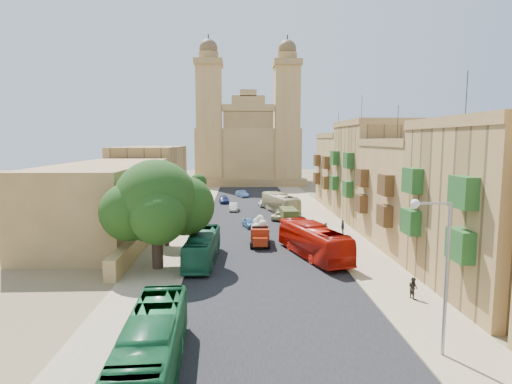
{
  "coord_description": "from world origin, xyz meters",
  "views": [
    {
      "loc": [
        -2.38,
        -32.7,
        11.14
      ],
      "look_at": [
        0.0,
        26.0,
        4.0
      ],
      "focal_mm": 30.0,
      "sensor_mm": 36.0,
      "label": 1
    }
  ],
  "objects": [
    {
      "name": "kerb_west",
      "position": [
        -7.0,
        30.0,
        0.06
      ],
      "size": [
        0.25,
        140.0,
        0.12
      ],
      "primitive_type": "cube",
      "color": "#92805F",
      "rests_on": "ground"
    },
    {
      "name": "car_blue_b",
      "position": [
        -1.73,
        51.01,
        0.64
      ],
      "size": [
        2.68,
        4.1,
        1.28
      ],
      "primitive_type": "imported",
      "rotation": [
        0.0,
        0.0,
        0.38
      ],
      "color": "#5279C4",
      "rests_on": "ground"
    },
    {
      "name": "kerb_east",
      "position": [
        7.0,
        30.0,
        0.06
      ],
      "size": [
        0.25,
        140.0,
        0.12
      ],
      "primitive_type": "cube",
      "color": "#92805F",
      "rests_on": "ground"
    },
    {
      "name": "pedestrian_a",
      "position": [
        7.5,
        14.76,
        0.9
      ],
      "size": [
        0.78,
        0.67,
        1.8
      ],
      "primitive_type": "imported",
      "rotation": [
        0.0,
        0.0,
        2.71
      ],
      "color": "black",
      "rests_on": "ground"
    },
    {
      "name": "west_wall",
      "position": [
        -12.5,
        20.0,
        0.9
      ],
      "size": [
        1.0,
        40.0,
        1.8
      ],
      "primitive_type": "cube",
      "color": "#9C7946",
      "rests_on": "ground"
    },
    {
      "name": "bus_green_south",
      "position": [
        -6.5,
        -13.47,
        1.48
      ],
      "size": [
        2.96,
        10.76,
        2.97
      ],
      "primitive_type": "imported",
      "rotation": [
        0.0,
        0.0,
        0.04
      ],
      "color": "#196635",
      "rests_on": "ground"
    },
    {
      "name": "bus_red_east",
      "position": [
        4.69,
        6.91,
        1.58
      ],
      "size": [
        5.67,
        11.65,
        3.16
      ],
      "primitive_type": "imported",
      "rotation": [
        0.0,
        0.0,
        3.42
      ],
      "color": "#B61408",
      "rests_on": "ground"
    },
    {
      "name": "car_cream",
      "position": [
        3.58,
        26.54,
        0.58
      ],
      "size": [
        3.39,
        4.6,
        1.16
      ],
      "primitive_type": "imported",
      "rotation": [
        0.0,
        0.0,
        2.74
      ],
      "color": "beige",
      "rests_on": "ground"
    },
    {
      "name": "west_building_low",
      "position": [
        -18.0,
        18.0,
        4.2
      ],
      "size": [
        10.0,
        28.0,
        8.4
      ],
      "primitive_type": "cube",
      "color": "olive",
      "rests_on": "ground"
    },
    {
      "name": "red_truck",
      "position": [
        -0.12,
        12.2,
        1.35
      ],
      "size": [
        2.3,
        5.34,
        3.06
      ],
      "color": "#A1250C",
      "rests_on": "ground"
    },
    {
      "name": "olive_pickup",
      "position": [
        4.34,
        24.22,
        0.94
      ],
      "size": [
        2.26,
        4.71,
        1.92
      ],
      "color": "#3A451A",
      "rests_on": "ground"
    },
    {
      "name": "townhouse_d",
      "position": [
        15.95,
        39.0,
        6.16
      ],
      "size": [
        9.0,
        14.0,
        15.9
      ],
      "color": "#9C7946",
      "rests_on": "ground"
    },
    {
      "name": "sidewalk_west",
      "position": [
        -9.5,
        30.0,
        0.01
      ],
      "size": [
        5.0,
        140.0,
        0.01
      ],
      "primitive_type": "cube",
      "color": "#92805F",
      "rests_on": "ground"
    },
    {
      "name": "car_white_b",
      "position": [
        1.64,
        38.62,
        0.59
      ],
      "size": [
        1.75,
        3.61,
        1.19
      ],
      "primitive_type": "imported",
      "rotation": [
        0.0,
        0.0,
        3.24
      ],
      "color": "silver",
      "rests_on": "ground"
    },
    {
      "name": "car_dkblue",
      "position": [
        -5.0,
        42.82,
        0.59
      ],
      "size": [
        2.03,
        4.22,
        1.19
      ],
      "primitive_type": "imported",
      "rotation": [
        0.0,
        0.0,
        0.09
      ],
      "color": "navy",
      "rests_on": "ground"
    },
    {
      "name": "bus_green_north",
      "position": [
        -5.72,
        5.64,
        1.39
      ],
      "size": [
        2.79,
        10.11,
        2.79
      ],
      "primitive_type": "imported",
      "rotation": [
        0.0,
        0.0,
        -0.05
      ],
      "color": "#185739",
      "rests_on": "ground"
    },
    {
      "name": "pedestrian_c",
      "position": [
        9.86,
        16.45,
        0.89
      ],
      "size": [
        0.45,
        1.05,
        1.79
      ],
      "primitive_type": "imported",
      "rotation": [
        0.0,
        0.0,
        4.7
      ],
      "color": "#29282F",
      "rests_on": "ground"
    },
    {
      "name": "car_white_a",
      "position": [
        -3.23,
        34.28,
        0.62
      ],
      "size": [
        1.38,
        3.78,
        1.24
      ],
      "primitive_type": "imported",
      "rotation": [
        0.0,
        0.0,
        -0.02
      ],
      "color": "silver",
      "rests_on": "ground"
    },
    {
      "name": "church",
      "position": [
        -0.0,
        78.61,
        9.52
      ],
      "size": [
        28.0,
        22.5,
        36.3
      ],
      "color": "#9C7946",
      "rests_on": "ground"
    },
    {
      "name": "townhouse_a",
      "position": [
        15.95,
        -3.0,
        6.41
      ],
      "size": [
        9.0,
        14.0,
        16.4
      ],
      "color": "#A6814B",
      "rests_on": "ground"
    },
    {
      "name": "townhouse_c",
      "position": [
        15.95,
        25.0,
        6.91
      ],
      "size": [
        9.0,
        14.0,
        17.4
      ],
      "color": "#A6814B",
      "rests_on": "ground"
    },
    {
      "name": "townhouse_b",
      "position": [
        15.95,
        11.0,
        5.66
      ],
      "size": [
        9.0,
        14.0,
        14.9
      ],
      "color": "#9C7946",
      "rests_on": "ground"
    },
    {
      "name": "west_building_mid",
      "position": [
        -18.0,
        44.0,
        5.0
      ],
      "size": [
        10.0,
        22.0,
        10.0
      ],
      "primitive_type": "cube",
      "color": "#A6814B",
      "rests_on": "ground"
    },
    {
      "name": "pedestrian_b",
      "position": [
        9.9,
        -4.03,
        0.77
      ],
      "size": [
        0.77,
        0.88,
        1.53
      ],
      "primitive_type": "imported",
      "rotation": [
        0.0,
        0.0,
        1.86
      ],
      "color": "black",
      "rests_on": "ground"
    },
    {
      "name": "sidewalk_east",
      "position": [
        9.5,
        30.0,
        0.01
      ],
      "size": [
        5.0,
        140.0,
        0.01
      ],
      "primitive_type": "cube",
      "color": "#92805F",
      "rests_on": "ground"
    },
    {
      "name": "street_tree_b",
      "position": [
        -10.0,
        24.0,
        3.34
      ],
      "size": [
        3.25,
        3.25,
        4.99
      ],
      "color": "#34231A",
      "rests_on": "ground"
    },
    {
      "name": "car_blue_a",
      "position": [
        -1.0,
        21.26,
        0.61
      ],
      "size": [
        2.29,
        3.81,
        1.21
      ],
      "primitive_type": "imported",
      "rotation": [
        0.0,
        0.0,
        0.26
      ],
      "color": "teal",
      "rests_on": "ground"
    },
    {
      "name": "ground",
      "position": [
        0.0,
        0.0,
        0.0
      ],
      "size": [
        260.0,
        260.0,
        0.0
      ],
      "primitive_type": "plane",
      "color": "brown"
    },
    {
      "name": "street_tree_a",
      "position": [
        -10.0,
        12.0,
        3.61
      ],
      "size": [
        3.51,
        3.51,
        5.39
      ],
      "color": "#34231A",
      "rests_on": "ground"
    },
    {
      "name": "streetlamp",
      "position": [
        7.72,
        -12.0,
        5.2
      ],
      "size": [
        2.11,
        0.44,
        8.22
      ],
      "color": "gray",
      "rests_on": "ground"
    },
    {
      "name": "street_tree_c",
      "position": [
        -10.0,
        36.0,
        3.12
      ],
      "size": [
        3.04,
        3.04,
        4.67
      ],
      "color": "#34231A",
      "rests_on": "ground"
    },
    {
      "name": "ficus_tree",
      "position": [
        -9.42,
        4.01,
        5.63
      ],
      "size": [
        9.53,
        8.77,
        9.53
      ],
      "color": "#34231A",
      "rests_on": "ground"
    },
    {
      "name": "road_surface",
      "position": [
        0.0,
        30.0,
        0.01
      ],
      "size": [
        14.0,
        140.0,
        0.01
      ],
      "primitive_type": "cube",
      "color": "black",
      "rests_on": "ground"
    },
    {
      "name": "street_tree_d",
      "position": [
        -10.0,
        48.0,
        3.25
      ],
      "size": [
        3.16,
        3.16,
        4.86
      ],
      "color": "#34231A",
      "rests_on": "ground"
    },
    {
      "name": "bus_cream_east",
      "position": [
        4.0,
        32.41,
        1.48
      ],
      "size": [
        5.27,
        10.91,
        2.96
      ],
      "primitive_type": "imported",
      "rotation": [
        0.0,
        0.0,
        3.42
      ],
      "color": "#C6B88D",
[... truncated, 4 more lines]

